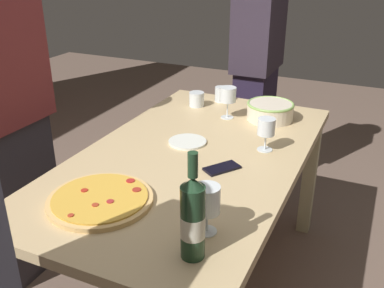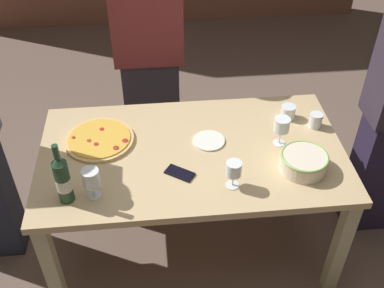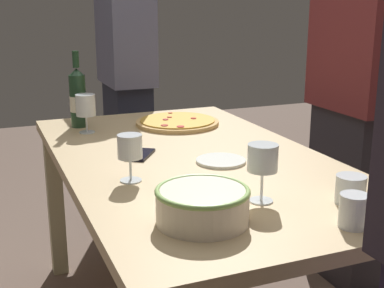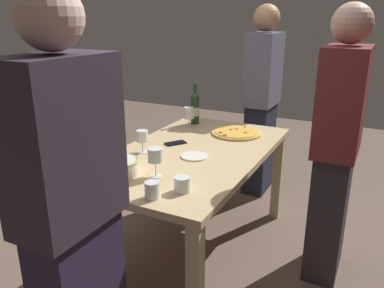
{
  "view_description": "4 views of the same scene",
  "coord_description": "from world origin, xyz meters",
  "px_view_note": "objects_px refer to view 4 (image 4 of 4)",
  "views": [
    {
      "loc": [
        -1.54,
        -0.71,
        1.57
      ],
      "look_at": [
        0.0,
        0.0,
        0.8
      ],
      "focal_mm": 41.23,
      "sensor_mm": 36.0,
      "label": 1
    },
    {
      "loc": [
        -0.18,
        -1.82,
        2.35
      ],
      "look_at": [
        0.0,
        0.0,
        0.8
      ],
      "focal_mm": 43.36,
      "sensor_mm": 36.0,
      "label": 2
    },
    {
      "loc": [
        1.66,
        -0.67,
        1.29
      ],
      "look_at": [
        0.0,
        0.0,
        0.8
      ],
      "focal_mm": 49.34,
      "sensor_mm": 36.0,
      "label": 3
    },
    {
      "loc": [
        2.11,
        1.07,
        1.58
      ],
      "look_at": [
        0.0,
        0.0,
        0.8
      ],
      "focal_mm": 35.89,
      "sensor_mm": 36.0,
      "label": 4
    }
  ],
  "objects_px": {
    "person_host": "(71,215)",
    "person_guest_left": "(262,101)",
    "wine_glass_far_left": "(189,114)",
    "side_plate": "(195,156)",
    "wine_bottle": "(195,108)",
    "cup_amber": "(152,190)",
    "serving_bowl": "(117,166)",
    "cell_phone": "(175,143)",
    "wine_glass_near_pizza": "(155,156)",
    "cup_ceramic": "(182,184)",
    "pizza": "(237,133)",
    "dining_table": "(192,164)",
    "wine_glass_by_bottle": "(142,137)",
    "person_guest_right": "(336,149)"
  },
  "relations": [
    {
      "from": "dining_table",
      "to": "wine_bottle",
      "type": "height_order",
      "value": "wine_bottle"
    },
    {
      "from": "pizza",
      "to": "wine_glass_near_pizza",
      "type": "distance_m",
      "value": 0.97
    },
    {
      "from": "side_plate",
      "to": "person_host",
      "type": "xyz_separation_m",
      "value": [
        1.06,
        0.01,
        0.11
      ]
    },
    {
      "from": "cup_amber",
      "to": "person_guest_left",
      "type": "bearing_deg",
      "value": -178.62
    },
    {
      "from": "wine_glass_near_pizza",
      "to": "wine_glass_by_bottle",
      "type": "height_order",
      "value": "wine_glass_near_pizza"
    },
    {
      "from": "wine_glass_far_left",
      "to": "side_plate",
      "type": "xyz_separation_m",
      "value": [
        0.59,
        0.34,
        -0.1
      ]
    },
    {
      "from": "side_plate",
      "to": "person_guest_right",
      "type": "xyz_separation_m",
      "value": [
        -0.29,
        0.8,
        0.08
      ]
    },
    {
      "from": "cup_amber",
      "to": "person_host",
      "type": "bearing_deg",
      "value": -8.23
    },
    {
      "from": "cell_phone",
      "to": "person_guest_left",
      "type": "bearing_deg",
      "value": -68.37
    },
    {
      "from": "wine_bottle",
      "to": "wine_glass_near_pizza",
      "type": "bearing_deg",
      "value": 15.49
    },
    {
      "from": "wine_glass_by_bottle",
      "to": "cup_ceramic",
      "type": "distance_m",
      "value": 0.65
    },
    {
      "from": "wine_bottle",
      "to": "cell_phone",
      "type": "relative_size",
      "value": 2.29
    },
    {
      "from": "wine_glass_near_pizza",
      "to": "person_guest_right",
      "type": "xyz_separation_m",
      "value": [
        -0.67,
        0.85,
        -0.03
      ]
    },
    {
      "from": "cup_ceramic",
      "to": "person_guest_right",
      "type": "height_order",
      "value": "person_guest_right"
    },
    {
      "from": "serving_bowl",
      "to": "side_plate",
      "type": "distance_m",
      "value": 0.51
    },
    {
      "from": "dining_table",
      "to": "cell_phone",
      "type": "distance_m",
      "value": 0.21
    },
    {
      "from": "dining_table",
      "to": "wine_glass_near_pizza",
      "type": "height_order",
      "value": "wine_glass_near_pizza"
    },
    {
      "from": "wine_glass_by_bottle",
      "to": "person_guest_left",
      "type": "distance_m",
      "value": 1.42
    },
    {
      "from": "serving_bowl",
      "to": "person_guest_left",
      "type": "height_order",
      "value": "person_guest_left"
    },
    {
      "from": "wine_glass_by_bottle",
      "to": "side_plate",
      "type": "distance_m",
      "value": 0.36
    },
    {
      "from": "wine_bottle",
      "to": "cup_amber",
      "type": "relative_size",
      "value": 3.92
    },
    {
      "from": "wine_glass_far_left",
      "to": "person_guest_right",
      "type": "xyz_separation_m",
      "value": [
        0.29,
        1.14,
        -0.02
      ]
    },
    {
      "from": "wine_bottle",
      "to": "cup_ceramic",
      "type": "distance_m",
      "value": 1.3
    },
    {
      "from": "serving_bowl",
      "to": "cell_phone",
      "type": "bearing_deg",
      "value": 177.86
    },
    {
      "from": "cup_amber",
      "to": "side_plate",
      "type": "distance_m",
      "value": 0.61
    },
    {
      "from": "wine_glass_near_pizza",
      "to": "serving_bowl",
      "type": "bearing_deg",
      "value": -71.72
    },
    {
      "from": "serving_bowl",
      "to": "pizza",
      "type": "bearing_deg",
      "value": 162.74
    },
    {
      "from": "person_host",
      "to": "wine_glass_far_left",
      "type": "bearing_deg",
      "value": 8.31
    },
    {
      "from": "pizza",
      "to": "cup_amber",
      "type": "bearing_deg",
      "value": 0.61
    },
    {
      "from": "pizza",
      "to": "wine_bottle",
      "type": "xyz_separation_m",
      "value": [
        -0.13,
        -0.41,
        0.12
      ]
    },
    {
      "from": "wine_glass_near_pizza",
      "to": "cup_ceramic",
      "type": "distance_m",
      "value": 0.25
    },
    {
      "from": "wine_bottle",
      "to": "cell_phone",
      "type": "bearing_deg",
      "value": 12.32
    },
    {
      "from": "pizza",
      "to": "side_plate",
      "type": "distance_m",
      "value": 0.59
    },
    {
      "from": "wine_bottle",
      "to": "dining_table",
      "type": "bearing_deg",
      "value": 24.88
    },
    {
      "from": "wine_glass_by_bottle",
      "to": "cup_amber",
      "type": "distance_m",
      "value": 0.68
    },
    {
      "from": "cup_amber",
      "to": "wine_glass_near_pizza",
      "type": "bearing_deg",
      "value": -151.86
    },
    {
      "from": "person_host",
      "to": "person_guest_left",
      "type": "xyz_separation_m",
      "value": [
        -2.37,
        0.02,
        -0.01
      ]
    },
    {
      "from": "serving_bowl",
      "to": "wine_glass_far_left",
      "type": "relative_size",
      "value": 1.47
    },
    {
      "from": "cell_phone",
      "to": "person_host",
      "type": "xyz_separation_m",
      "value": [
        1.24,
        0.24,
        0.11
      ]
    },
    {
      "from": "side_plate",
      "to": "person_guest_left",
      "type": "bearing_deg",
      "value": 178.83
    },
    {
      "from": "cell_phone",
      "to": "wine_bottle",
      "type": "bearing_deg",
      "value": -42.99
    },
    {
      "from": "wine_glass_near_pizza",
      "to": "cell_phone",
      "type": "relative_size",
      "value": 1.13
    },
    {
      "from": "side_plate",
      "to": "wine_glass_by_bottle",
      "type": "bearing_deg",
      "value": -78.03
    },
    {
      "from": "wine_glass_near_pizza",
      "to": "cell_phone",
      "type": "xyz_separation_m",
      "value": [
        -0.55,
        -0.18,
        -0.11
      ]
    },
    {
      "from": "side_plate",
      "to": "cup_ceramic",
      "type": "bearing_deg",
      "value": 19.43
    },
    {
      "from": "dining_table",
      "to": "serving_bowl",
      "type": "xyz_separation_m",
      "value": [
        0.54,
        -0.19,
        0.14
      ]
    },
    {
      "from": "dining_table",
      "to": "cell_phone",
      "type": "xyz_separation_m",
      "value": [
        -0.08,
        -0.17,
        0.1
      ]
    },
    {
      "from": "cup_ceramic",
      "to": "cell_phone",
      "type": "height_order",
      "value": "cup_ceramic"
    },
    {
      "from": "dining_table",
      "to": "pizza",
      "type": "height_order",
      "value": "pizza"
    },
    {
      "from": "serving_bowl",
      "to": "wine_glass_far_left",
      "type": "bearing_deg",
      "value": -175.27
    }
  ]
}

